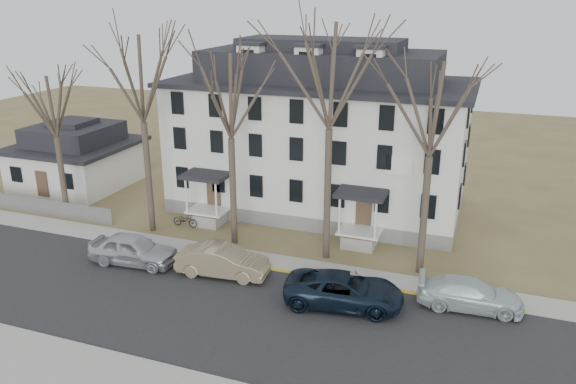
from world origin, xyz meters
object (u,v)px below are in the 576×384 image
at_px(car_navy, 344,291).
at_px(car_white, 470,295).
at_px(small_house, 77,158).
at_px(tree_mid_left, 229,90).
at_px(boarding_house, 319,135).
at_px(tree_bungalow, 52,102).
at_px(bicycle_left, 185,221).
at_px(car_silver, 133,250).
at_px(tree_far_left, 139,73).
at_px(tree_mid_right, 434,103).
at_px(tree_center, 331,69).
at_px(car_tan, 223,262).

height_order(car_navy, car_white, car_navy).
distance_m(small_house, car_white, 32.73).
height_order(tree_mid_left, car_white, tree_mid_left).
distance_m(boarding_house, car_navy, 14.94).
bearing_deg(tree_bungalow, car_white, -6.49).
relative_size(small_house, bicycle_left, 4.86).
bearing_deg(car_silver, tree_far_left, 16.16).
height_order(small_house, tree_bungalow, tree_bungalow).
height_order(tree_far_left, tree_bungalow, tree_far_left).
height_order(tree_far_left, tree_mid_right, tree_far_left).
bearing_deg(tree_mid_right, car_white, -47.56).
bearing_deg(car_navy, bicycle_left, 56.06).
bearing_deg(tree_far_left, car_silver, -69.28).
distance_m(tree_far_left, tree_center, 12.02).
bearing_deg(car_navy, car_tan, 75.71).
height_order(tree_mid_right, tree_bungalow, tree_mid_right).
bearing_deg(car_silver, bicycle_left, -4.73).
relative_size(tree_far_left, tree_mid_right, 1.08).
bearing_deg(tree_center, small_house, 164.92).
distance_m(car_tan, car_white, 13.12).
bearing_deg(tree_mid_left, boarding_house, 69.80).
distance_m(tree_mid_left, car_tan, 9.79).
distance_m(small_house, tree_mid_left, 19.53).
height_order(tree_center, car_navy, tree_center).
xyz_separation_m(tree_mid_right, car_tan, (-10.24, -4.20, -8.76)).
distance_m(tree_mid_left, car_white, 17.14).
bearing_deg(car_tan, tree_mid_right, -73.14).
bearing_deg(car_silver, car_white, -89.77).
distance_m(tree_center, bicycle_left, 14.78).
relative_size(car_silver, car_tan, 1.01).
bearing_deg(car_navy, small_house, 58.40).
bearing_deg(boarding_house, car_white, -44.80).
bearing_deg(tree_bungalow, car_navy, -13.19).
height_order(boarding_house, tree_mid_right, tree_mid_right).
xyz_separation_m(tree_bungalow, car_silver, (8.76, -4.66, -7.24)).
distance_m(boarding_house, tree_mid_left, 9.66).
bearing_deg(boarding_house, tree_center, -69.80).
xyz_separation_m(car_silver, car_white, (18.58, 1.55, -0.14)).
distance_m(small_house, tree_far_left, 15.00).
xyz_separation_m(boarding_house, car_white, (11.34, -11.26, -4.64)).
bearing_deg(tree_mid_left, car_tan, -73.24).
bearing_deg(car_navy, tree_far_left, 63.02).
bearing_deg(small_house, tree_far_left, -29.39).
xyz_separation_m(boarding_house, tree_bungalow, (-16.00, -8.15, 2.74)).
xyz_separation_m(boarding_house, car_silver, (-7.24, -12.82, -4.50)).
bearing_deg(car_navy, tree_mid_right, -39.62).
bearing_deg(tree_center, boarding_house, 110.20).
relative_size(tree_center, car_navy, 2.47).
bearing_deg(car_tan, boarding_house, -13.43).
distance_m(tree_far_left, car_silver, 10.70).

